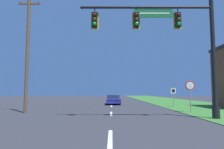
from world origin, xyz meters
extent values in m
cube|color=#38752D|center=(10.50, 30.00, 0.02)|extent=(10.00, 110.00, 0.04)
cube|color=silver|center=(0.00, 6.00, 0.01)|extent=(0.16, 2.80, 0.01)
cube|color=silver|center=(0.00, 14.00, 0.01)|extent=(0.16, 2.80, 0.01)
cube|color=silver|center=(0.00, 22.00, 0.01)|extent=(0.16, 2.80, 0.01)
cube|color=silver|center=(0.00, 30.00, 0.01)|extent=(0.16, 2.80, 0.01)
cube|color=silver|center=(0.00, 38.00, 0.01)|extent=(0.16, 2.80, 0.01)
cylinder|color=black|center=(6.40, 10.97, 0.39)|extent=(0.44, 0.44, 0.70)
cylinder|color=black|center=(6.40, 10.97, 3.83)|extent=(0.26, 0.26, 7.58)
cylinder|color=black|center=(2.27, 10.97, 7.02)|extent=(8.26, 0.16, 0.16)
sphere|color=black|center=(-1.86, 10.97, 7.02)|extent=(0.21, 0.21, 0.21)
cube|color=#196B33|center=(2.68, 10.97, 6.62)|extent=(2.45, 0.06, 0.55)
cube|color=white|center=(2.68, 10.94, 6.62)|extent=(2.06, 0.01, 0.08)
cylinder|color=black|center=(-1.03, 10.97, 6.84)|extent=(0.06, 0.06, 0.35)
cube|color=yellow|center=(-1.03, 11.11, 6.19)|extent=(0.50, 0.03, 1.11)
cube|color=black|center=(-1.03, 10.97, 6.19)|extent=(0.34, 0.24, 0.95)
sphere|color=#4C0F0C|center=(-1.03, 10.83, 6.48)|extent=(0.22, 0.22, 0.22)
sphere|color=#51380F|center=(-1.03, 10.83, 6.19)|extent=(0.22, 0.22, 0.22)
sphere|color=green|center=(-1.03, 10.83, 5.91)|extent=(0.22, 0.22, 0.22)
cylinder|color=black|center=(1.61, 10.97, 6.84)|extent=(0.06, 0.06, 0.35)
cube|color=yellow|center=(1.61, 11.11, 6.19)|extent=(0.50, 0.03, 1.11)
cube|color=black|center=(1.61, 10.97, 6.19)|extent=(0.34, 0.24, 0.95)
sphere|color=#4C0F0C|center=(1.61, 10.83, 6.48)|extent=(0.22, 0.22, 0.22)
sphere|color=#51380F|center=(1.61, 10.83, 6.19)|extent=(0.22, 0.22, 0.22)
sphere|color=green|center=(1.61, 10.83, 5.91)|extent=(0.22, 0.22, 0.22)
cylinder|color=black|center=(4.25, 10.97, 6.84)|extent=(0.06, 0.06, 0.35)
cube|color=yellow|center=(4.25, 11.11, 6.19)|extent=(0.50, 0.03, 1.11)
cube|color=black|center=(4.25, 10.97, 6.19)|extent=(0.34, 0.24, 0.95)
sphere|color=#4C0F0C|center=(4.25, 10.83, 6.48)|extent=(0.22, 0.22, 0.22)
sphere|color=#51380F|center=(4.25, 10.83, 6.19)|extent=(0.22, 0.22, 0.22)
sphere|color=green|center=(4.25, 10.83, 5.91)|extent=(0.22, 0.22, 0.22)
cylinder|color=black|center=(0.97, 27.14, 0.32)|extent=(0.22, 0.64, 0.64)
cylinder|color=black|center=(-0.63, 27.09, 0.32)|extent=(0.22, 0.64, 0.64)
cylinder|color=black|center=(1.06, 24.02, 0.32)|extent=(0.22, 0.64, 0.64)
cylinder|color=black|center=(-0.54, 23.98, 0.32)|extent=(0.22, 0.64, 0.64)
cube|color=#1E2D9E|center=(0.21, 25.56, 0.50)|extent=(1.95, 4.57, 0.55)
cube|color=#283342|center=(0.21, 25.67, 0.98)|extent=(1.66, 1.94, 0.42)
cube|color=#1E2D9E|center=(0.21, 25.67, 1.16)|extent=(1.62, 1.91, 0.06)
cube|color=#B71414|center=(0.28, 23.33, 0.56)|extent=(1.68, 0.11, 0.14)
cylinder|color=gray|center=(6.36, 14.76, 1.14)|extent=(0.07, 0.07, 2.20)
cylinder|color=red|center=(6.36, 14.76, 2.16)|extent=(0.76, 0.04, 0.76)
cylinder|color=white|center=(6.36, 14.74, 2.16)|extent=(0.61, 0.01, 0.61)
cylinder|color=gray|center=(6.84, 20.78, 1.04)|extent=(0.06, 0.06, 2.00)
cube|color=white|center=(6.84, 20.78, 1.77)|extent=(0.55, 0.04, 0.60)
cube|color=black|center=(6.84, 20.75, 1.77)|extent=(0.31, 0.01, 0.34)
cylinder|color=brown|center=(-6.81, 14.63, 4.92)|extent=(0.26, 0.26, 9.84)
cube|color=brown|center=(-6.81, 14.63, 8.94)|extent=(1.80, 0.12, 0.12)
cylinder|color=#333338|center=(-7.56, 14.63, 9.06)|extent=(0.08, 0.08, 0.12)
cylinder|color=#333338|center=(-6.06, 14.63, 9.06)|extent=(0.08, 0.08, 0.12)
camera|label=1|loc=(0.06, -1.31, 1.65)|focal=32.00mm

